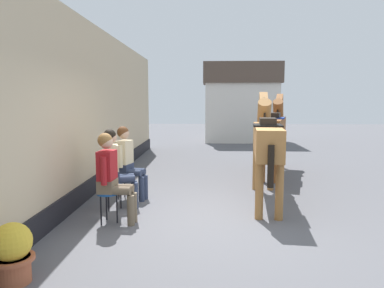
{
  "coord_description": "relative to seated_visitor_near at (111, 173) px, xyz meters",
  "views": [
    {
      "loc": [
        -0.11,
        -5.64,
        1.88
      ],
      "look_at": [
        -0.4,
        1.2,
        1.05
      ],
      "focal_mm": 34.06,
      "sensor_mm": 36.0,
      "label": 1
    }
  ],
  "objects": [
    {
      "name": "flower_planter_near",
      "position": [
        -0.54,
        -1.88,
        -0.44
      ],
      "size": [
        0.43,
        0.43,
        0.64
      ],
      "color": "#A85638",
      "rests_on": "ground_plane"
    },
    {
      "name": "distant_cottage",
      "position": [
        2.96,
        11.5,
        1.02
      ],
      "size": [
        3.4,
        2.6,
        3.5
      ],
      "color": "silver",
      "rests_on": "ground_plane"
    },
    {
      "name": "seated_visitor_middle",
      "position": [
        -0.12,
        0.72,
        0.0
      ],
      "size": [
        0.61,
        0.48,
        1.39
      ],
      "color": "#194C99",
      "rests_on": "ground_plane"
    },
    {
      "name": "pub_facade_wall",
      "position": [
        -0.98,
        1.78,
        0.76
      ],
      "size": [
        0.34,
        14.0,
        3.4
      ],
      "color": "#CCB793",
      "rests_on": "ground_plane"
    },
    {
      "name": "seated_visitor_near",
      "position": [
        0.0,
        0.0,
        0.0
      ],
      "size": [
        0.61,
        0.49,
        1.39
      ],
      "color": "#194C99",
      "rests_on": "ground_plane"
    },
    {
      "name": "saddled_horse_near",
      "position": [
        2.54,
        1.35,
        0.38
      ],
      "size": [
        0.66,
        2.99,
        2.06
      ],
      "color": "#9E6B38",
      "rests_on": "ground_plane"
    },
    {
      "name": "saddled_horse_far",
      "position": [
        3.16,
        3.93,
        0.38
      ],
      "size": [
        1.06,
        2.93,
        2.06
      ],
      "color": "brown",
      "rests_on": "ground_plane"
    },
    {
      "name": "seated_visitor_far",
      "position": [
        -0.05,
        1.36,
        0.0
      ],
      "size": [
        0.61,
        0.48,
        1.39
      ],
      "color": "black",
      "rests_on": "ground_plane"
    },
    {
      "name": "ground_plane",
      "position": [
        1.56,
        3.28,
        -0.78
      ],
      "size": [
        40.0,
        40.0,
        0.0
      ],
      "primitive_type": "plane",
      "color": "#56565B"
    }
  ]
}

